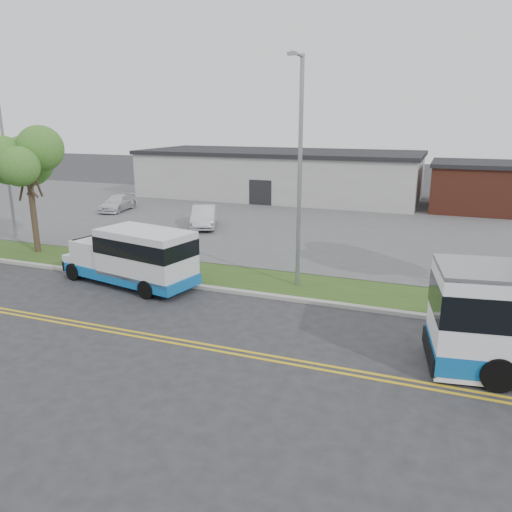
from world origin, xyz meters
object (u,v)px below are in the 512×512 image
at_px(shuttle_bus, 135,255).
at_px(tree_west, 27,159).
at_px(pedestrian, 144,242).
at_px(streetlight_far, 5,165).
at_px(parked_car_a, 204,216).
at_px(streetlight_near, 299,167).
at_px(parked_car_b, 118,203).

bearing_deg(shuttle_bus, tree_west, 173.33).
bearing_deg(pedestrian, tree_west, -30.71).
relative_size(tree_west, streetlight_far, 0.86).
relative_size(pedestrian, parked_car_a, 0.42).
distance_m(tree_west, streetlight_far, 4.62).
distance_m(streetlight_near, streetlight_far, 19.20).
bearing_deg(pedestrian, shuttle_bus, 80.30).
height_order(pedestrian, parked_car_b, pedestrian).
relative_size(shuttle_bus, parked_car_b, 1.70).
distance_m(shuttle_bus, parked_car_b, 19.09).
xyz_separation_m(streetlight_far, shuttle_bus, (12.28, -4.95, -3.10)).
bearing_deg(streetlight_near, streetlight_far, 171.95).
xyz_separation_m(shuttle_bus, parked_car_a, (-2.63, 11.76, -0.55)).
height_order(tree_west, streetlight_far, streetlight_far).
xyz_separation_m(streetlight_near, shuttle_bus, (-6.72, -2.26, -3.86)).
relative_size(streetlight_near, pedestrian, 5.21).
distance_m(tree_west, shuttle_bus, 9.49).
relative_size(shuttle_bus, parked_car_a, 1.59).
bearing_deg(parked_car_a, pedestrian, -108.12).
relative_size(tree_west, parked_car_b, 1.68).
xyz_separation_m(streetlight_far, parked_car_b, (0.39, 9.97, -3.78)).
bearing_deg(streetlight_far, parked_car_b, 87.76).
height_order(streetlight_near, pedestrian, streetlight_near).
xyz_separation_m(tree_west, shuttle_bus, (8.28, -2.73, -3.75)).
bearing_deg(tree_west, streetlight_near, -1.80).
height_order(tree_west, parked_car_a, tree_west).
height_order(tree_west, streetlight_near, streetlight_near).
xyz_separation_m(shuttle_bus, pedestrian, (-1.89, 3.53, -0.36)).
height_order(streetlight_near, shuttle_bus, streetlight_near).
xyz_separation_m(tree_west, parked_car_a, (5.66, 9.03, -4.30)).
bearing_deg(streetlight_near, parked_car_a, 134.52).
distance_m(streetlight_far, pedestrian, 11.05).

